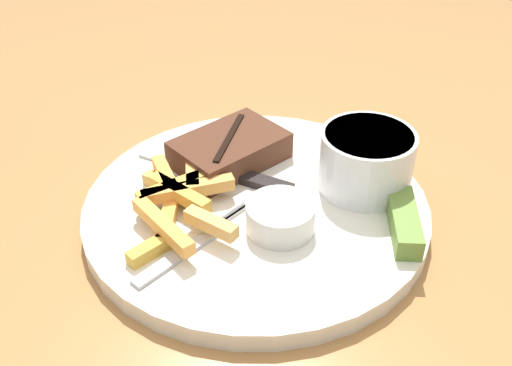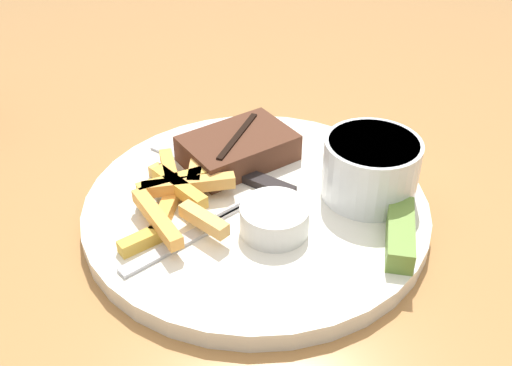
% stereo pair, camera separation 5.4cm
% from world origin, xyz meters
% --- Properties ---
extents(dining_table, '(1.50, 1.56, 0.77)m').
position_xyz_m(dining_table, '(0.00, 0.00, 0.72)').
color(dining_table, '#A87542').
rests_on(dining_table, ground_plane).
extents(dinner_plate, '(0.32, 0.32, 0.02)m').
position_xyz_m(dinner_plate, '(0.00, 0.00, 0.78)').
color(dinner_plate, silver).
rests_on(dinner_plate, dining_table).
extents(steak_portion, '(0.12, 0.09, 0.03)m').
position_xyz_m(steak_portion, '(0.03, 0.06, 0.81)').
color(steak_portion, '#512D1E').
rests_on(steak_portion, dinner_plate).
extents(fries_pile, '(0.13, 0.13, 0.02)m').
position_xyz_m(fries_pile, '(-0.06, 0.04, 0.81)').
color(fries_pile, '#EC9E42').
rests_on(fries_pile, dinner_plate).
extents(coleslaw_cup, '(0.09, 0.09, 0.06)m').
position_xyz_m(coleslaw_cup, '(0.08, -0.06, 0.82)').
color(coleslaw_cup, white).
rests_on(coleslaw_cup, dinner_plate).
extents(dipping_sauce_cup, '(0.06, 0.06, 0.03)m').
position_xyz_m(dipping_sauce_cup, '(-0.02, -0.04, 0.81)').
color(dipping_sauce_cup, silver).
rests_on(dipping_sauce_cup, dinner_plate).
extents(pickle_spear, '(0.08, 0.06, 0.02)m').
position_xyz_m(pickle_spear, '(0.05, -0.13, 0.80)').
color(pickle_spear, olive).
rests_on(pickle_spear, dinner_plate).
extents(fork_utensil, '(0.13, 0.02, 0.00)m').
position_xyz_m(fork_utensil, '(-0.08, 0.00, 0.79)').
color(fork_utensil, '#B7B7BC').
rests_on(fork_utensil, dinner_plate).
extents(knife_utensil, '(0.05, 0.16, 0.01)m').
position_xyz_m(knife_utensil, '(0.01, 0.04, 0.80)').
color(knife_utensil, '#B7B7BC').
rests_on(knife_utensil, dinner_plate).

